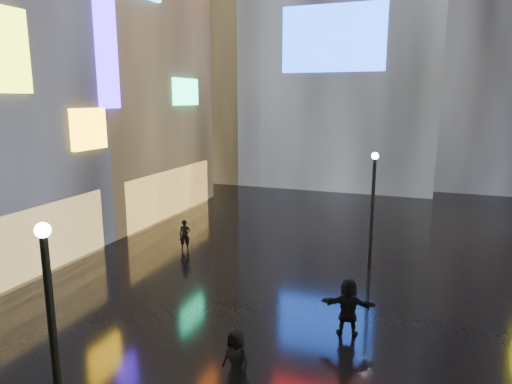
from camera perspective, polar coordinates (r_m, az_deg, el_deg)
The scene contains 9 objects.
ground at distance 21.16m, azimuth 7.70°, elevation -9.22°, with size 140.00×140.00×0.00m, color black.
building_left_far at distance 32.59m, azimuth -18.88°, elevation 17.18°, with size 10.28×12.00×22.00m.
tower_flank_left at distance 45.51m, azimuth -3.49°, elevation 18.55°, with size 10.00×10.00×26.00m, color black.
lamp_near at distance 10.26m, azimuth -24.07°, elevation -15.75°, with size 0.30×0.30×5.20m.
lamp_far at distance 20.81m, azimuth 14.37°, elevation -1.36°, with size 0.30×0.30×5.20m.
pedestrian_4 at distance 12.63m, azimuth -2.46°, elevation -20.14°, with size 0.82×0.53×1.68m, color black.
pedestrian_5 at distance 15.29m, azimuth 11.44°, elevation -13.95°, with size 1.76×0.56×1.90m, color black.
pedestrian_6 at distance 23.25m, azimuth -8.89°, elevation -5.33°, with size 0.56×0.37×1.53m, color black.
umbrella_2 at distance 12.00m, azimuth -2.52°, elevation -14.91°, with size 0.97×0.99×0.89m, color black.
Camera 1 is at (4.23, 0.67, 7.49)m, focal length 32.00 mm.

